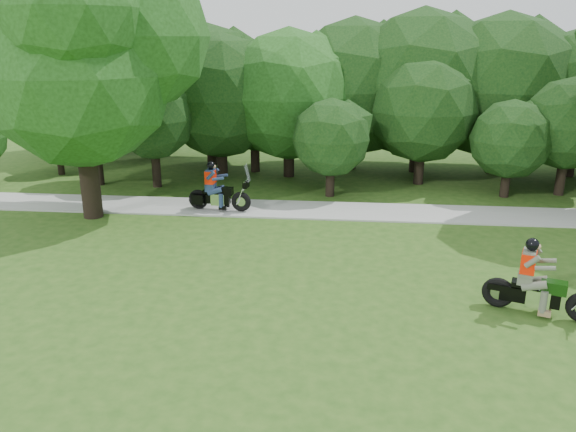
{
  "coord_description": "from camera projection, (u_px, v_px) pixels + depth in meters",
  "views": [
    {
      "loc": [
        -1.6,
        -11.94,
        6.18
      ],
      "look_at": [
        -3.13,
        3.29,
        1.28
      ],
      "focal_mm": 35.0,
      "sensor_mm": 36.0,
      "label": 1
    }
  ],
  "objects": [
    {
      "name": "chopper_motorcycle",
      "position": [
        535.0,
        287.0,
        12.94
      ],
      "size": [
        2.52,
        1.29,
        1.84
      ],
      "rotation": [
        0.0,
        0.0,
        -0.35
      ],
      "color": "black",
      "rests_on": "ground"
    },
    {
      "name": "tree_line",
      "position": [
        397.0,
        93.0,
        25.77
      ],
      "size": [
        39.72,
        12.03,
        7.64
      ],
      "color": "black",
      "rests_on": "ground"
    },
    {
      "name": "ground",
      "position": [
        408.0,
        315.0,
        13.04
      ],
      "size": [
        100.0,
        100.0,
        0.0
      ],
      "primitive_type": "plane",
      "color": "#274C15",
      "rests_on": "ground"
    },
    {
      "name": "touring_motorcycle",
      "position": [
        215.0,
        193.0,
        20.61
      ],
      "size": [
        2.4,
        0.83,
        1.83
      ],
      "rotation": [
        0.0,
        0.0,
        -0.1
      ],
      "color": "black",
      "rests_on": "walkway"
    },
    {
      "name": "walkway",
      "position": [
        386.0,
        212.0,
        20.61
      ],
      "size": [
        60.0,
        2.2,
        0.06
      ],
      "primitive_type": "cube",
      "color": "#979792",
      "rests_on": "ground"
    },
    {
      "name": "big_tree_west",
      "position": [
        79.0,
        50.0,
        18.79
      ],
      "size": [
        8.64,
        6.56,
        9.96
      ],
      "color": "black",
      "rests_on": "ground"
    }
  ]
}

